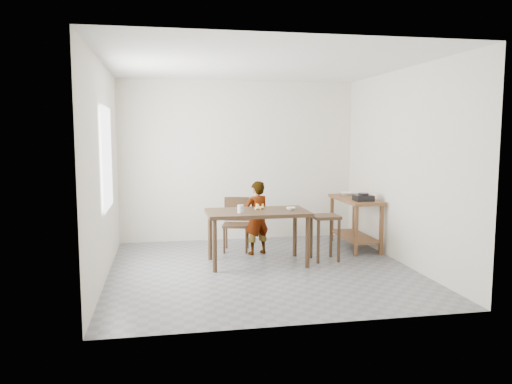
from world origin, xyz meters
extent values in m
cube|color=slate|center=(0.00, 0.00, -0.02)|extent=(4.00, 4.00, 0.04)
cube|color=white|center=(0.00, 0.00, 2.72)|extent=(4.00, 4.00, 0.04)
cube|color=silver|center=(0.00, 2.02, 1.35)|extent=(4.00, 0.04, 2.70)
cube|color=silver|center=(0.00, -2.02, 1.35)|extent=(4.00, 0.04, 2.70)
cube|color=silver|center=(-2.02, 0.00, 1.35)|extent=(0.04, 4.00, 2.70)
cube|color=silver|center=(2.02, 0.00, 1.35)|extent=(0.04, 4.00, 2.70)
cube|color=white|center=(-1.97, 0.20, 1.50)|extent=(0.02, 1.10, 1.30)
imported|color=silver|center=(0.10, 0.86, 0.55)|extent=(0.47, 0.40, 1.11)
cylinder|color=silver|center=(-0.25, 0.17, 0.80)|extent=(0.11, 0.11, 0.11)
imported|color=white|center=(0.47, 0.28, 0.77)|extent=(0.16, 0.16, 0.04)
imported|color=white|center=(1.68, 1.35, 0.83)|extent=(0.27, 0.27, 0.05)
cube|color=black|center=(1.70, 0.66, 0.84)|extent=(0.27, 0.27, 0.09)
camera|label=1|loc=(-1.28, -6.41, 1.81)|focal=35.00mm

